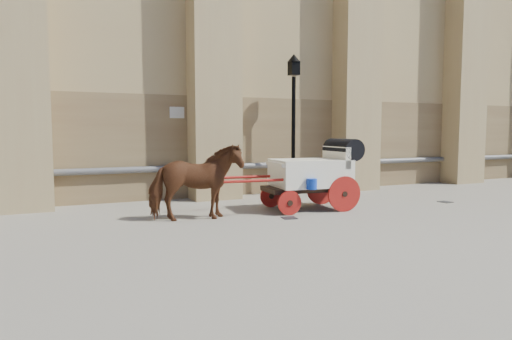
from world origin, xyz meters
name	(u,v)px	position (x,y,z in m)	size (l,w,h in m)	color
ground	(308,217)	(0.00, 0.00, 0.00)	(90.00, 90.00, 0.00)	slate
horse	(196,182)	(-2.47, 0.69, 0.85)	(0.91, 2.01, 1.70)	brown
carriage	(315,171)	(0.71, 0.86, 0.96)	(4.14, 1.51, 1.78)	black
street_lamp	(293,121)	(1.39, 3.19, 2.28)	(0.40, 0.40, 4.27)	black
drain_grate_near	(289,218)	(-0.48, 0.03, 0.01)	(0.32, 0.32, 0.01)	black
drain_grate_far	(445,202)	(4.59, 0.27, 0.01)	(0.32, 0.32, 0.01)	black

